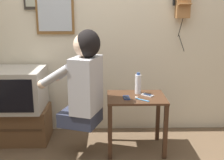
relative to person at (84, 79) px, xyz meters
name	(u,v)px	position (x,y,z in m)	size (l,w,h in m)	color
wall_back	(105,25)	(0.20, 0.67, 0.47)	(6.80, 0.05, 2.55)	beige
side_table	(136,108)	(0.52, 0.12, -0.34)	(0.59, 0.46, 0.59)	#422819
person	(84,79)	(0.00, 0.00, 0.00)	(0.64, 0.52, 0.94)	#2D3347
tv_stand	(20,124)	(-0.76, 0.35, -0.61)	(0.66, 0.42, 0.39)	brown
television	(18,89)	(-0.75, 0.34, -0.19)	(0.56, 0.53, 0.44)	#ADA89E
wall_mirror	(54,1)	(-0.35, 0.63, 0.74)	(0.42, 0.03, 0.74)	brown
cell_phone_held	(127,98)	(0.42, 0.06, -0.21)	(0.07, 0.13, 0.01)	navy
cell_phone_spare	(147,95)	(0.64, 0.14, -0.21)	(0.13, 0.13, 0.01)	silver
water_bottle	(138,84)	(0.55, 0.22, -0.11)	(0.07, 0.07, 0.22)	silver
toothbrush	(141,99)	(0.56, 0.00, -0.21)	(0.13, 0.11, 0.02)	#338CD8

